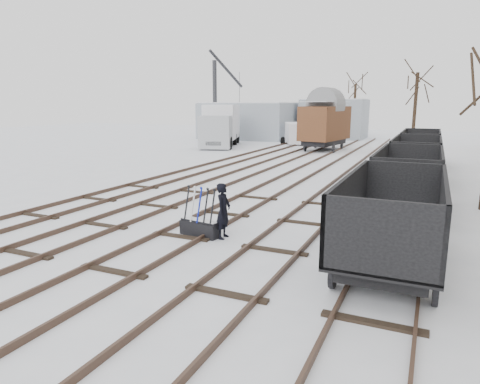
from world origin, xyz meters
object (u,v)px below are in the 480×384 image
(lorry, at_px, (220,125))
(crane, at_px, (216,115))
(freight_wagon_a, at_px, (392,233))
(panel_van, at_px, (297,133))
(ground_frame, at_px, (200,227))
(box_van_wagon, at_px, (325,122))
(worker, at_px, (223,211))

(lorry, xyz_separation_m, crane, (-4.87, 8.54, 0.62))
(freight_wagon_a, xyz_separation_m, panel_van, (-11.86, 31.14, 0.21))
(ground_frame, bearing_deg, box_van_wagon, 105.14)
(freight_wagon_a, distance_m, crane, 41.08)
(lorry, height_order, panel_van, lorry)
(worker, xyz_separation_m, crane, (-17.81, 33.84, 1.77))
(worker, height_order, panel_van, panel_van)
(freight_wagon_a, distance_m, panel_van, 33.32)
(freight_wagon_a, relative_size, box_van_wagon, 0.96)
(ground_frame, xyz_separation_m, lorry, (-12.18, 25.40, 1.71))
(freight_wagon_a, bearing_deg, ground_frame, 176.70)
(freight_wagon_a, xyz_separation_m, box_van_wagon, (-7.89, 26.18, 1.54))
(worker, relative_size, freight_wagon_a, 0.30)
(lorry, height_order, crane, crane)
(freight_wagon_a, bearing_deg, crane, 123.42)
(lorry, bearing_deg, panel_van, 24.37)
(ground_frame, relative_size, box_van_wagon, 0.26)
(crane, bearing_deg, lorry, -43.29)
(crane, bearing_deg, ground_frame, -46.32)
(box_van_wagon, distance_m, panel_van, 6.49)
(worker, distance_m, lorry, 28.44)
(ground_frame, xyz_separation_m, box_van_wagon, (-2.34, 25.86, 2.12))
(box_van_wagon, height_order, lorry, box_van_wagon)
(lorry, xyz_separation_m, panel_van, (5.88, 5.42, -0.91))
(lorry, bearing_deg, ground_frame, -82.69)
(worker, bearing_deg, crane, 24.38)
(ground_frame, height_order, box_van_wagon, box_van_wagon)
(freight_wagon_a, height_order, lorry, lorry)
(ground_frame, distance_m, freight_wagon_a, 5.59)
(worker, distance_m, panel_van, 31.52)
(worker, relative_size, box_van_wagon, 0.29)
(worker, bearing_deg, freight_wagon_a, -98.38)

